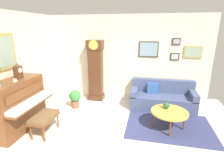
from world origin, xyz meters
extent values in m
cube|color=beige|center=(0.00, 0.00, -0.05)|extent=(6.40, 6.00, 0.10)
cube|color=beige|center=(0.00, 2.40, 1.40)|extent=(5.30, 0.10, 2.80)
cube|color=#33281E|center=(1.55, 2.33, 1.55)|extent=(0.26, 0.03, 0.22)
cube|color=#9EB2C1|center=(1.55, 2.32, 1.55)|extent=(0.20, 0.01, 0.16)
cube|color=#B28E3D|center=(2.05, 2.33, 1.70)|extent=(0.52, 0.03, 0.36)
cube|color=gray|center=(2.05, 2.32, 1.70)|extent=(0.46, 0.01, 0.30)
cube|color=#33281E|center=(0.75, 2.33, 1.75)|extent=(0.60, 0.03, 0.48)
cube|color=#7A93A3|center=(0.75, 2.32, 1.75)|extent=(0.54, 0.01, 0.42)
cube|color=#33281E|center=(1.55, 2.33, 2.00)|extent=(0.24, 0.03, 0.20)
cube|color=#998EA8|center=(1.55, 2.32, 2.00)|extent=(0.18, 0.01, 0.14)
cube|color=navy|center=(1.37, 0.84, 0.00)|extent=(2.10, 1.50, 0.01)
cube|color=brown|center=(-2.25, -0.02, 0.61)|extent=(0.60, 1.44, 1.23)
cube|color=brown|center=(-1.82, -0.02, 0.68)|extent=(0.28, 1.38, 0.04)
cube|color=white|center=(-1.82, -0.02, 0.74)|extent=(0.26, 1.32, 0.08)
cube|color=brown|center=(-1.93, -0.02, 0.98)|extent=(0.03, 1.20, 0.20)
cube|color=brown|center=(-1.49, -0.07, 0.38)|extent=(0.42, 0.70, 0.04)
cube|color=brown|center=(-1.49, -0.07, 0.44)|extent=(0.40, 0.68, 0.08)
cylinder|color=brown|center=(-1.33, -0.37, 0.18)|extent=(0.04, 0.04, 0.36)
cylinder|color=brown|center=(-1.33, 0.23, 0.18)|extent=(0.04, 0.04, 0.36)
cylinder|color=brown|center=(-1.65, -0.37, 0.18)|extent=(0.04, 0.04, 0.36)
cylinder|color=brown|center=(-1.65, 0.23, 0.18)|extent=(0.04, 0.04, 0.36)
cube|color=#4C2B19|center=(-0.94, 2.16, 0.09)|extent=(0.52, 0.34, 0.18)
cube|color=#4C2B19|center=(-0.94, 2.16, 0.89)|extent=(0.44, 0.28, 1.78)
cube|color=#4C2B19|center=(-0.94, 2.16, 1.88)|extent=(0.52, 0.32, 0.28)
cylinder|color=gold|center=(-0.94, 2.00, 1.88)|extent=(0.30, 0.02, 0.30)
cylinder|color=gold|center=(-0.94, 2.11, 0.95)|extent=(0.03, 0.03, 0.70)
cube|color=#424C70|center=(1.26, 1.90, 0.21)|extent=(1.90, 0.80, 0.42)
cube|color=#424C70|center=(1.26, 2.20, 0.62)|extent=(1.90, 0.20, 0.44)
cube|color=#424C70|center=(0.40, 1.90, 0.50)|extent=(0.18, 0.80, 0.20)
cube|color=#424C70|center=(2.12, 1.90, 0.50)|extent=(0.18, 0.80, 0.20)
cube|color=#2D5699|center=(0.96, 2.04, 0.58)|extent=(0.34, 0.12, 0.32)
cylinder|color=gold|center=(1.35, 0.76, 0.43)|extent=(0.88, 0.88, 0.04)
torus|color=brown|center=(1.35, 0.76, 0.43)|extent=(0.88, 0.88, 0.04)
cylinder|color=brown|center=(1.35, 1.12, 0.21)|extent=(0.04, 0.04, 0.41)
cylinder|color=brown|center=(1.71, 0.76, 0.21)|extent=(0.04, 0.04, 0.41)
cylinder|color=brown|center=(1.35, 0.40, 0.21)|extent=(0.04, 0.04, 0.41)
cylinder|color=brown|center=(0.99, 0.76, 0.21)|extent=(0.04, 0.04, 0.41)
cube|color=#4C2B19|center=(-2.23, 0.19, 1.38)|extent=(0.12, 0.18, 0.30)
cylinder|color=white|center=(-2.17, 0.19, 1.43)|extent=(0.01, 0.11, 0.11)
cone|color=#4C2B19|center=(-2.23, 0.19, 1.57)|extent=(0.10, 0.10, 0.08)
cylinder|color=beige|center=(-2.14, -0.05, 1.23)|extent=(0.12, 0.12, 0.01)
cylinder|color=beige|center=(-2.14, -0.05, 1.26)|extent=(0.08, 0.08, 0.06)
cylinder|color=#234C33|center=(1.28, 0.91, 0.46)|extent=(0.09, 0.09, 0.01)
sphere|color=#285638|center=(1.28, 0.91, 0.54)|extent=(0.17, 0.17, 0.17)
cylinder|color=#285638|center=(1.28, 0.91, 0.65)|extent=(0.04, 0.04, 0.08)
cylinder|color=#935138|center=(-1.38, 1.40, 0.11)|extent=(0.24, 0.24, 0.22)
sphere|color=#387F3D|center=(-1.38, 1.40, 0.38)|extent=(0.36, 0.36, 0.36)
camera|label=1|loc=(0.79, -3.28, 2.38)|focal=28.10mm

